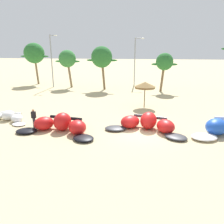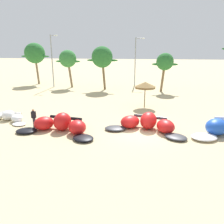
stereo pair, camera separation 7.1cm
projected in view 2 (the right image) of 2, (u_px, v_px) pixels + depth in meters
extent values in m
plane|color=#C6B284|center=(142.00, 132.00, 17.90)|extent=(260.00, 260.00, 0.00)
ellipsoid|color=white|center=(8.00, 115.00, 20.87)|extent=(1.14, 1.37, 0.93)
ellipsoid|color=white|center=(17.00, 118.00, 20.37)|extent=(1.54, 1.63, 0.69)
ellipsoid|color=white|center=(19.00, 124.00, 19.56)|extent=(1.60, 1.48, 0.19)
cylinder|color=white|center=(11.00, 113.00, 21.26)|extent=(2.19, 0.38, 0.20)
cube|color=white|center=(7.00, 115.00, 20.75)|extent=(0.83, 0.53, 0.04)
ellipsoid|color=black|center=(26.00, 131.00, 17.79)|extent=(1.89, 1.68, 0.30)
ellipsoid|color=red|center=(44.00, 123.00, 18.33)|extent=(2.14, 2.15, 1.09)
ellipsoid|color=red|center=(62.00, 121.00, 18.17)|extent=(1.62, 1.84, 1.48)
ellipsoid|color=red|center=(77.00, 127.00, 17.42)|extent=(1.97, 2.09, 1.09)
ellipsoid|color=black|center=(83.00, 138.00, 16.32)|extent=(2.11, 2.01, 0.30)
cylinder|color=black|center=(66.00, 118.00, 18.67)|extent=(2.93, 0.71, 0.27)
cube|color=black|center=(61.00, 122.00, 18.02)|extent=(1.14, 0.75, 0.04)
ellipsoid|color=#333338|center=(115.00, 128.00, 18.35)|extent=(1.87, 1.53, 0.28)
ellipsoid|color=red|center=(130.00, 122.00, 18.77)|extent=(2.19, 2.16, 1.05)
ellipsoid|color=red|center=(148.00, 120.00, 18.50)|extent=(1.72, 2.00, 1.42)
ellipsoid|color=red|center=(166.00, 126.00, 17.67)|extent=(1.89, 2.10, 1.05)
ellipsoid|color=#333338|center=(176.00, 137.00, 16.54)|extent=(2.19, 2.08, 0.28)
cylinder|color=#333338|center=(150.00, 117.00, 19.00)|extent=(2.84, 0.92, 0.26)
cube|color=#333338|center=(148.00, 121.00, 18.35)|extent=(1.16, 0.85, 0.04)
ellipsoid|color=white|center=(204.00, 137.00, 16.47)|extent=(2.36, 2.14, 0.34)
ellipsoid|color=blue|center=(216.00, 127.00, 17.27)|extent=(2.42, 2.50, 1.26)
cylinder|color=brown|center=(145.00, 97.00, 25.34)|extent=(0.10, 0.10, 2.36)
cone|color=olive|center=(145.00, 84.00, 24.94)|extent=(2.39, 2.39, 0.54)
cylinder|color=brown|center=(145.00, 87.00, 25.04)|extent=(2.27, 2.27, 0.20)
cylinder|color=#383842|center=(34.00, 123.00, 18.85)|extent=(0.24, 0.24, 0.85)
cube|color=black|center=(34.00, 115.00, 18.66)|extent=(0.36, 0.22, 0.56)
sphere|color=#9E7051|center=(33.00, 110.00, 18.55)|extent=(0.20, 0.20, 0.20)
cylinder|color=#7F6647|center=(37.00, 69.00, 41.60)|extent=(0.68, 0.36, 5.70)
sphere|color=#286B2D|center=(35.00, 53.00, 40.84)|extent=(3.71, 3.71, 3.71)
ellipsoid|color=#286B2D|center=(28.00, 56.00, 41.22)|extent=(2.60, 0.50, 0.36)
ellipsoid|color=#286B2D|center=(43.00, 56.00, 40.77)|extent=(2.60, 0.50, 0.36)
cylinder|color=#7F6647|center=(70.00, 73.00, 38.01)|extent=(0.89, 0.36, 4.87)
sphere|color=#337A38|center=(68.00, 59.00, 37.38)|extent=(2.90, 2.90, 2.90)
ellipsoid|color=#337A38|center=(61.00, 61.00, 37.68)|extent=(2.03, 0.50, 0.36)
ellipsoid|color=#337A38|center=(74.00, 61.00, 37.33)|extent=(2.03, 0.50, 0.36)
cylinder|color=brown|center=(104.00, 73.00, 36.01)|extent=(0.76, 0.36, 5.22)
sphere|color=#286B2D|center=(102.00, 57.00, 35.32)|extent=(3.37, 3.37, 3.37)
ellipsoid|color=#286B2D|center=(94.00, 60.00, 35.67)|extent=(2.36, 0.50, 0.36)
ellipsoid|color=#286B2D|center=(110.00, 60.00, 35.26)|extent=(2.36, 0.50, 0.36)
cylinder|color=brown|center=(163.00, 77.00, 34.18)|extent=(0.70, 0.36, 4.61)
sphere|color=#286B2D|center=(165.00, 62.00, 33.52)|extent=(2.61, 2.61, 2.61)
ellipsoid|color=#286B2D|center=(158.00, 64.00, 33.78)|extent=(1.82, 0.50, 0.36)
ellipsoid|color=#286B2D|center=(172.00, 64.00, 33.47)|extent=(1.82, 0.50, 0.36)
cylinder|color=gray|center=(52.00, 62.00, 37.74)|extent=(0.18, 0.18, 8.75)
cylinder|color=gray|center=(53.00, 35.00, 36.50)|extent=(1.01, 0.10, 0.10)
ellipsoid|color=silver|center=(56.00, 35.00, 36.42)|extent=(0.56, 0.24, 0.20)
cylinder|color=gray|center=(135.00, 62.00, 39.64)|extent=(0.18, 0.18, 8.38)
cylinder|color=gray|center=(140.00, 38.00, 38.43)|extent=(1.28, 0.10, 0.10)
ellipsoid|color=silver|center=(143.00, 38.00, 38.33)|extent=(0.56, 0.24, 0.20)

